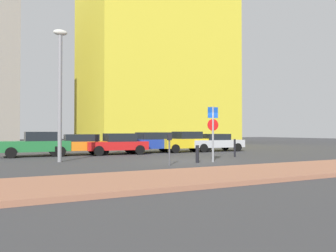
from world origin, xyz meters
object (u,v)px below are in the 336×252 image
(parked_car_silver, at_px, (215,142))
(parking_meter, at_px, (169,145))
(parking_sign_post, at_px, (213,127))
(parked_car_green, at_px, (36,144))
(parked_car_yellow, at_px, (186,142))
(parked_car_orange, at_px, (79,144))
(parked_car_blue, at_px, (152,142))
(parked_car_red, at_px, (117,144))
(traffic_bollard_near, at_px, (235,148))
(street_lamp, at_px, (60,84))
(traffic_bollard_mid, at_px, (197,154))

(parked_car_silver, relative_size, parking_meter, 3.20)
(parking_sign_post, relative_size, parking_meter, 1.97)
(parked_car_green, relative_size, parking_sign_post, 1.44)
(parked_car_yellow, bearing_deg, parked_car_orange, 178.23)
(parked_car_orange, height_order, parked_car_blue, parked_car_blue)
(parked_car_silver, xyz_separation_m, parking_meter, (-8.19, -8.17, 0.21))
(parked_car_blue, bearing_deg, parking_sign_post, -91.79)
(parked_car_green, relative_size, parked_car_silver, 0.89)
(parked_car_red, xyz_separation_m, traffic_bollard_near, (5.75, -5.33, -0.19))
(parked_car_blue, bearing_deg, parked_car_yellow, -9.09)
(parked_car_red, bearing_deg, street_lamp, -136.91)
(parked_car_red, relative_size, parked_car_silver, 0.90)
(parked_car_orange, bearing_deg, parked_car_green, -179.59)
(parked_car_green, xyz_separation_m, street_lamp, (0.70, -4.54, 3.22))
(parked_car_green, height_order, parked_car_yellow, parked_car_yellow)
(parked_car_orange, bearing_deg, parked_car_silver, -2.44)
(parked_car_silver, bearing_deg, parking_sign_post, -125.45)
(parked_car_green, bearing_deg, parked_car_red, -5.14)
(traffic_bollard_near, relative_size, traffic_bollard_mid, 1.26)
(traffic_bollard_near, bearing_deg, parking_meter, -154.62)
(parked_car_green, xyz_separation_m, parked_car_red, (5.07, -0.46, -0.04))
(parked_car_green, distance_m, parked_car_orange, 2.63)
(parked_car_green, bearing_deg, parked_car_orange, 0.41)
(parked_car_red, height_order, parking_sign_post, parking_sign_post)
(parking_sign_post, bearing_deg, street_lamp, 153.07)
(parked_car_red, height_order, parked_car_yellow, parked_car_yellow)
(traffic_bollard_mid, bearing_deg, parked_car_blue, 81.88)
(parking_meter, height_order, street_lamp, street_lamp)
(parking_sign_post, bearing_deg, traffic_bollard_near, 35.75)
(parked_car_orange, bearing_deg, parking_sign_post, -58.16)
(parked_car_green, xyz_separation_m, traffic_bollard_mid, (6.73, -8.05, -0.34))
(parking_sign_post, xyz_separation_m, traffic_bollard_near, (3.17, 2.28, -1.23))
(traffic_bollard_near, xyz_separation_m, traffic_bollard_mid, (-4.09, -2.26, -0.11))
(parked_car_blue, xyz_separation_m, traffic_bollard_near, (2.91, -5.99, -0.24))
(parked_car_red, bearing_deg, parked_car_yellow, 2.39)
(parking_meter, bearing_deg, traffic_bollard_near, 25.38)
(parked_car_yellow, height_order, parking_sign_post, parking_sign_post)
(parked_car_yellow, relative_size, parking_meter, 2.87)
(parked_car_green, relative_size, parked_car_yellow, 0.99)
(parked_car_silver, relative_size, street_lamp, 0.68)
(parked_car_red, relative_size, traffic_bollard_near, 3.79)
(parked_car_green, xyz_separation_m, parked_car_yellow, (10.57, -0.23, 0.01))
(parking_sign_post, xyz_separation_m, street_lamp, (-6.95, 3.53, 2.23))
(parked_car_silver, xyz_separation_m, street_lamp, (-12.39, -4.11, 3.29))
(parked_car_silver, relative_size, traffic_bollard_near, 4.20)
(parked_car_orange, xyz_separation_m, street_lamp, (-1.93, -4.56, 3.27))
(parked_car_silver, xyz_separation_m, parking_sign_post, (-5.44, -7.64, 1.06))
(parked_car_green, distance_m, parking_sign_post, 11.17)
(parked_car_yellow, xyz_separation_m, parked_car_silver, (2.52, -0.20, -0.08))
(parking_meter, xyz_separation_m, traffic_bollard_mid, (1.83, 0.55, -0.49))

